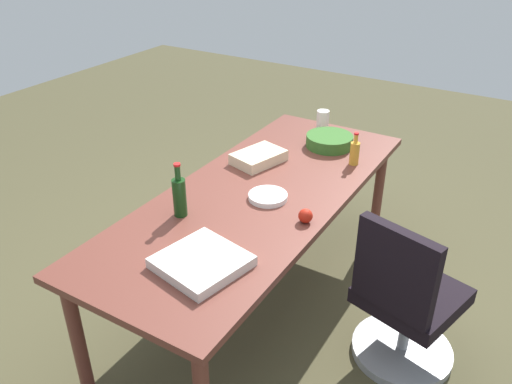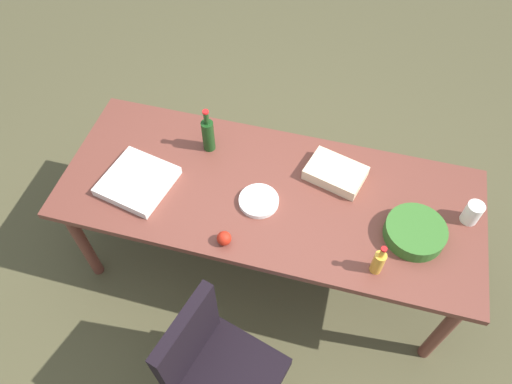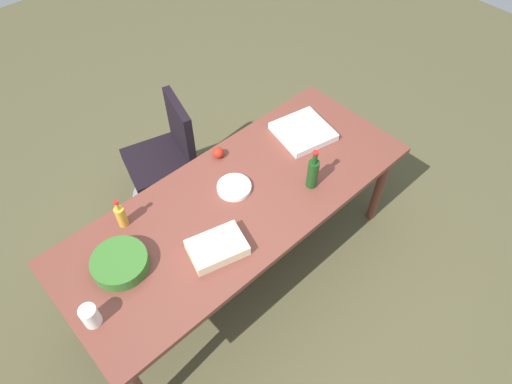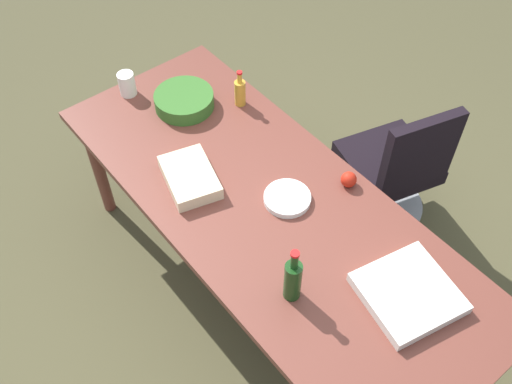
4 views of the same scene
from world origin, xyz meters
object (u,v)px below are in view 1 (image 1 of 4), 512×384
(sheet_cake, at_px, (259,157))
(paper_plate_stack, at_px, (268,197))
(apple_red, at_px, (305,216))
(dressing_bottle, at_px, (355,152))
(pizza_box, at_px, (202,262))
(salad_bowl, at_px, (329,141))
(wine_bottle, at_px, (179,196))
(conference_table, at_px, (258,204))
(mayo_jar, at_px, (323,119))
(office_chair, at_px, (404,309))

(sheet_cake, relative_size, paper_plate_stack, 1.45)
(apple_red, xyz_separation_m, dressing_bottle, (0.78, 0.04, 0.04))
(pizza_box, xyz_separation_m, dressing_bottle, (1.36, -0.19, 0.06))
(salad_bowl, relative_size, wine_bottle, 1.04)
(sheet_cake, bearing_deg, pizza_box, -162.49)
(sheet_cake, bearing_deg, conference_table, -149.13)
(pizza_box, bearing_deg, salad_bowl, 13.81)
(mayo_jar, distance_m, wine_bottle, 1.51)
(office_chair, height_order, pizza_box, office_chair)
(sheet_cake, distance_m, apple_red, 0.75)
(salad_bowl, relative_size, dressing_bottle, 1.48)
(conference_table, relative_size, mayo_jar, 17.80)
(mayo_jar, bearing_deg, pizza_box, -172.69)
(conference_table, relative_size, salad_bowl, 7.47)
(mayo_jar, height_order, pizza_box, mayo_jar)
(office_chair, xyz_separation_m, salad_bowl, (0.82, 0.84, 0.48))
(conference_table, xyz_separation_m, apple_red, (-0.15, -0.37, 0.12))
(sheet_cake, relative_size, pizza_box, 0.89)
(sheet_cake, bearing_deg, dressing_bottle, -61.16)
(salad_bowl, xyz_separation_m, wine_bottle, (-1.22, 0.31, 0.08))
(office_chair, distance_m, pizza_box, 1.15)
(wine_bottle, bearing_deg, pizza_box, -130.16)
(apple_red, bearing_deg, office_chair, -77.28)
(sheet_cake, relative_size, wine_bottle, 1.06)
(conference_table, xyz_separation_m, office_chair, (-0.02, -0.92, -0.36))
(paper_plate_stack, distance_m, wine_bottle, 0.51)
(mayo_jar, bearing_deg, paper_plate_stack, -170.78)
(paper_plate_stack, distance_m, apple_red, 0.31)
(salad_bowl, bearing_deg, mayo_jar, 32.83)
(conference_table, distance_m, sheet_cake, 0.41)
(conference_table, relative_size, apple_red, 31.07)
(apple_red, bearing_deg, salad_bowl, 16.96)
(sheet_cake, height_order, wine_bottle, wine_bottle)
(pizza_box, distance_m, apple_red, 0.63)
(mayo_jar, xyz_separation_m, wine_bottle, (-1.50, 0.13, 0.05))
(paper_plate_stack, relative_size, dressing_bottle, 1.03)
(office_chair, bearing_deg, apple_red, 102.72)
(dressing_bottle, bearing_deg, salad_bowl, 55.25)
(pizza_box, bearing_deg, apple_red, -10.21)
(apple_red, bearing_deg, mayo_jar, 20.92)
(office_chair, relative_size, salad_bowl, 2.97)
(mayo_jar, relative_size, pizza_box, 0.37)
(mayo_jar, distance_m, salad_bowl, 0.33)
(mayo_jar, distance_m, apple_red, 1.31)
(paper_plate_stack, bearing_deg, apple_red, -110.88)
(sheet_cake, xyz_separation_m, salad_bowl, (0.46, -0.28, 0.01))
(conference_table, distance_m, office_chair, 0.99)
(paper_plate_stack, distance_m, dressing_bottle, 0.71)
(conference_table, distance_m, paper_plate_stack, 0.13)
(conference_table, xyz_separation_m, pizza_box, (-0.73, -0.14, 0.10))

